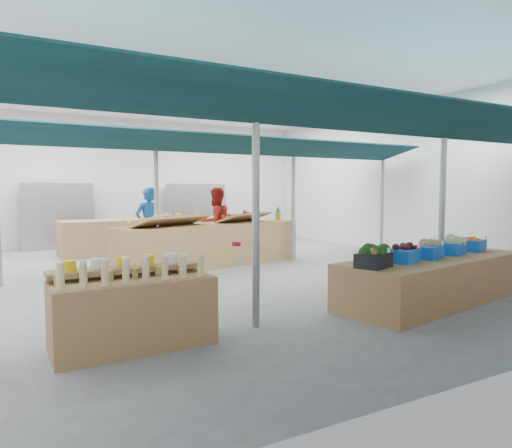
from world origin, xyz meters
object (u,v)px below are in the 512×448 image
object	(u,v)px
vendor_right	(216,223)
crate_stack	(468,259)
fruit_counter	(211,245)
bottle_shelf	(132,309)
vendor_left	(148,225)
veg_counter	(434,279)

from	to	relation	value
vendor_right	crate_stack	bearing A→B (deg)	114.56
fruit_counter	vendor_right	size ratio (longest dim) A/B	2.50
bottle_shelf	vendor_left	distance (m)	6.20
bottle_shelf	fruit_counter	world-z (taller)	bottle_shelf
bottle_shelf	veg_counter	world-z (taller)	bottle_shelf
bottle_shelf	veg_counter	size ratio (longest dim) A/B	0.48
bottle_shelf	fruit_counter	xyz separation A→B (m)	(2.99, 4.81, 0.07)
veg_counter	vendor_right	size ratio (longest dim) A/B	1.97
vendor_left	veg_counter	bearing A→B (deg)	102.90
fruit_counter	vendor_right	world-z (taller)	vendor_right
fruit_counter	vendor_right	xyz separation A→B (m)	(0.60, 1.10, 0.43)
veg_counter	crate_stack	distance (m)	2.85
vendor_left	vendor_right	world-z (taller)	same
bottle_shelf	vendor_left	size ratio (longest dim) A/B	0.95
crate_stack	vendor_right	xyz separation A→B (m)	(-3.72, 4.81, 0.61)
bottle_shelf	crate_stack	distance (m)	7.40
veg_counter	crate_stack	size ratio (longest dim) A/B	5.65
vendor_right	bottle_shelf	bearing A→B (deg)	45.48
bottle_shelf	fruit_counter	distance (m)	5.66
veg_counter	bottle_shelf	bearing A→B (deg)	167.73
bottle_shelf	vendor_right	world-z (taller)	vendor_right
vendor_left	vendor_right	distance (m)	1.80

